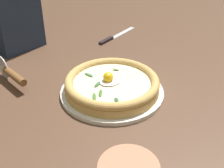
# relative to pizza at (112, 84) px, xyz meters

# --- Properties ---
(ground_plane) EXTENTS (2.40, 2.40, 0.03)m
(ground_plane) POSITION_rel_pizza_xyz_m (-0.02, 0.03, -0.05)
(ground_plane) COLOR brown
(ground_plane) RESTS_ON ground
(pizza_plate) EXTENTS (0.29, 0.29, 0.01)m
(pizza_plate) POSITION_rel_pizza_xyz_m (-0.00, 0.00, -0.03)
(pizza_plate) COLOR white
(pizza_plate) RESTS_ON ground
(pizza) EXTENTS (0.27, 0.27, 0.06)m
(pizza) POSITION_rel_pizza_xyz_m (0.00, 0.00, 0.00)
(pizza) COLOR #DAAD5F
(pizza) RESTS_ON pizza_plate
(pizza_cutter) EXTENTS (0.03, 0.16, 0.07)m
(pizza_cutter) POSITION_rel_pizza_xyz_m (0.16, -0.26, 0.00)
(pizza_cutter) COLOR silver
(pizza_cutter) RESTS_ON ground
(table_knife) EXTENTS (0.23, 0.04, 0.01)m
(table_knife) POSITION_rel_pizza_xyz_m (-0.31, -0.27, -0.03)
(table_knife) COLOR silver
(table_knife) RESTS_ON ground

